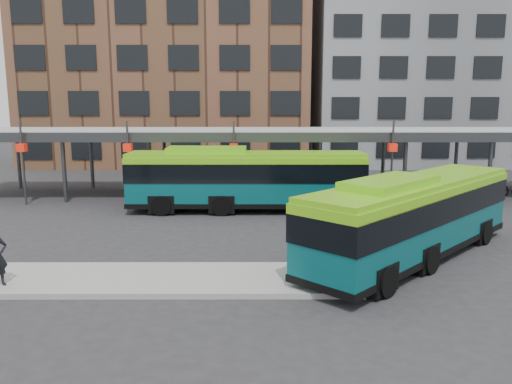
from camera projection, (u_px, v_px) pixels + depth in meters
name	position (u px, v px, depth m)	size (l,w,h in m)	color
ground	(302.00, 254.00, 19.24)	(120.00, 120.00, 0.00)	#28282B
boarding_island	(142.00, 279.00, 16.26)	(14.00, 3.00, 0.18)	gray
canopy	(283.00, 134.00, 31.23)	(40.00, 6.53, 4.80)	#999B9E
building_brick	(171.00, 50.00, 48.82)	(26.00, 14.00, 22.00)	brown
building_grey	(435.00, 60.00, 49.06)	(24.00, 14.00, 20.00)	slate
bus_front	(415.00, 215.00, 18.40)	(10.01, 10.23, 3.25)	#074D53
bus_rear	(245.00, 178.00, 26.86)	(12.61, 2.90, 3.47)	#074D53
bike_rack	(485.00, 190.00, 31.06)	(5.05, 1.35, 0.96)	slate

